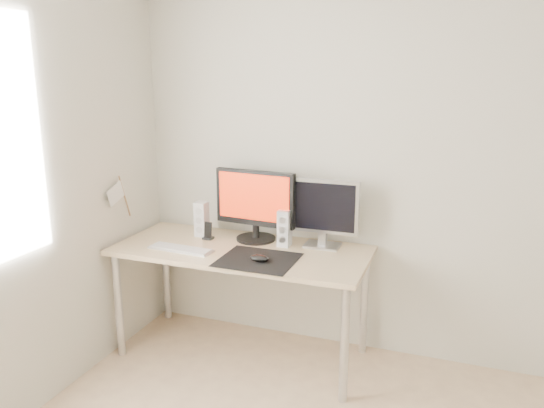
# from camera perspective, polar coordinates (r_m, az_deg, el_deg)

# --- Properties ---
(wall_back) EXTENTS (3.50, 0.00, 3.50)m
(wall_back) POSITION_cam_1_polar(r_m,az_deg,el_deg) (3.34, 14.00, 3.97)
(wall_back) COLOR beige
(wall_back) RESTS_ON ground
(mousepad) EXTENTS (0.45, 0.40, 0.00)m
(mousepad) POSITION_cam_1_polar(r_m,az_deg,el_deg) (3.15, -1.53, -6.01)
(mousepad) COLOR black
(mousepad) RESTS_ON desk
(mouse) EXTENTS (0.11, 0.07, 0.04)m
(mouse) POSITION_cam_1_polar(r_m,az_deg,el_deg) (3.11, -1.40, -5.86)
(mouse) COLOR black
(mouse) RESTS_ON mousepad
(desk) EXTENTS (1.60, 0.70, 0.73)m
(desk) POSITION_cam_1_polar(r_m,az_deg,el_deg) (3.38, -3.32, -6.03)
(desk) COLOR #D1B587
(desk) RESTS_ON ground
(main_monitor) EXTENTS (0.55, 0.28, 0.47)m
(main_monitor) POSITION_cam_1_polar(r_m,az_deg,el_deg) (3.44, -1.83, 0.14)
(main_monitor) COLOR black
(main_monitor) RESTS_ON desk
(second_monitor) EXTENTS (0.45, 0.16, 0.43)m
(second_monitor) POSITION_cam_1_polar(r_m,az_deg,el_deg) (3.32, 5.52, -0.64)
(second_monitor) COLOR #BDBDBF
(second_monitor) RESTS_ON desk
(speaker_left) EXTENTS (0.08, 0.09, 0.24)m
(speaker_left) POSITION_cam_1_polar(r_m,az_deg,el_deg) (3.59, -7.57, -1.61)
(speaker_left) COLOR white
(speaker_left) RESTS_ON desk
(speaker_right) EXTENTS (0.08, 0.09, 0.24)m
(speaker_right) POSITION_cam_1_polar(r_m,az_deg,el_deg) (3.36, 1.35, -2.61)
(speaker_right) COLOR silver
(speaker_right) RESTS_ON desk
(keyboard) EXTENTS (0.43, 0.15, 0.02)m
(keyboard) POSITION_cam_1_polar(r_m,az_deg,el_deg) (3.36, -9.80, -4.78)
(keyboard) COLOR #B0B0B3
(keyboard) RESTS_ON desk
(phone_dock) EXTENTS (0.07, 0.06, 0.12)m
(phone_dock) POSITION_cam_1_polar(r_m,az_deg,el_deg) (3.54, -6.89, -3.21)
(phone_dock) COLOR black
(phone_dock) RESTS_ON desk
(pennant) EXTENTS (0.01, 0.23, 0.29)m
(pennant) POSITION_cam_1_polar(r_m,az_deg,el_deg) (3.53, -16.17, 1.02)
(pennant) COLOR #A57F54
(pennant) RESTS_ON wall_left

